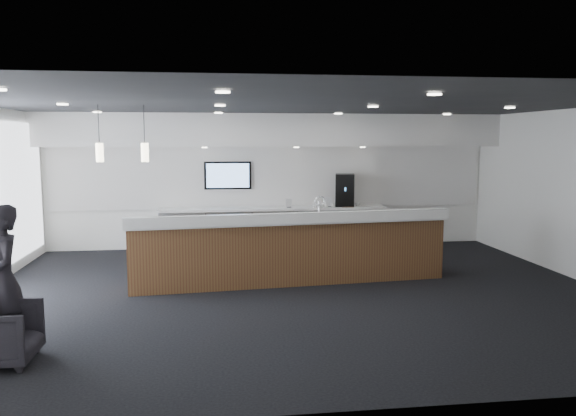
{
  "coord_description": "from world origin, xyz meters",
  "views": [
    {
      "loc": [
        -1.31,
        -8.73,
        2.47
      ],
      "look_at": [
        0.02,
        1.3,
        1.22
      ],
      "focal_mm": 35.0,
      "sensor_mm": 36.0,
      "label": 1
    }
  ],
  "objects": [
    {
      "name": "wall_tv",
      "position": [
        -1.0,
        3.91,
        1.65
      ],
      "size": [
        1.05,
        0.08,
        0.62
      ],
      "color": "black",
      "rests_on": "back_wall"
    },
    {
      "name": "ceiling",
      "position": [
        0.0,
        0.0,
        3.0
      ],
      "size": [
        10.0,
        8.0,
        0.02
      ],
      "primitive_type": "cube",
      "color": "#232326",
      "rests_on": "back_wall"
    },
    {
      "name": "ground",
      "position": [
        0.0,
        0.0,
        0.0
      ],
      "size": [
        10.0,
        10.0,
        0.0
      ],
      "primitive_type": "plane",
      "color": "black",
      "rests_on": "ground"
    },
    {
      "name": "back_wall",
      "position": [
        0.0,
        4.0,
        1.5
      ],
      "size": [
        10.0,
        0.02,
        3.0
      ],
      "primitive_type": "cube",
      "color": "white",
      "rests_on": "ground"
    },
    {
      "name": "lounge_guest",
      "position": [
        -3.73,
        -2.06,
        0.86
      ],
      "size": [
        0.67,
        0.75,
        1.72
      ],
      "primitive_type": "imported",
      "rotation": [
        0.0,
        0.0,
        -1.06
      ],
      "color": "black",
      "rests_on": "ground"
    },
    {
      "name": "alcove_panel",
      "position": [
        0.0,
        3.97,
        1.6
      ],
      "size": [
        9.8,
        0.06,
        1.4
      ],
      "primitive_type": "cube",
      "color": "white",
      "rests_on": "back_wall"
    },
    {
      "name": "info_sign_right",
      "position": [
        1.23,
        3.53,
        1.06
      ],
      "size": [
        0.16,
        0.05,
        0.22
      ],
      "primitive_type": "cube",
      "rotation": [
        0.0,
        0.0,
        0.19
      ],
      "color": "white",
      "rests_on": "back_credenza"
    },
    {
      "name": "cup_4",
      "position": [
        1.33,
        3.53,
        1.0
      ],
      "size": [
        0.14,
        0.14,
        0.09
      ],
      "primitive_type": "imported",
      "rotation": [
        0.0,
        0.0,
        2.58
      ],
      "color": "white",
      "rests_on": "back_credenza"
    },
    {
      "name": "cup_3",
      "position": [
        1.47,
        3.53,
        1.0
      ],
      "size": [
        0.13,
        0.13,
        0.09
      ],
      "primitive_type": "imported",
      "rotation": [
        0.0,
        0.0,
        1.94
      ],
      "color": "white",
      "rests_on": "back_credenza"
    },
    {
      "name": "cup_5",
      "position": [
        1.19,
        3.53,
        1.0
      ],
      "size": [
        0.11,
        0.11,
        0.09
      ],
      "primitive_type": "imported",
      "rotation": [
        0.0,
        0.0,
        3.23
      ],
      "color": "white",
      "rests_on": "back_credenza"
    },
    {
      "name": "pendant_right",
      "position": [
        -3.1,
        0.8,
        2.25
      ],
      "size": [
        0.12,
        0.12,
        0.3
      ],
      "primitive_type": "cylinder",
      "color": "beige",
      "rests_on": "ceiling"
    },
    {
      "name": "cup_1",
      "position": [
        1.75,
        3.53,
        1.0
      ],
      "size": [
        0.14,
        0.14,
        0.09
      ],
      "primitive_type": "imported",
      "rotation": [
        0.0,
        0.0,
        0.65
      ],
      "color": "white",
      "rests_on": "back_credenza"
    },
    {
      "name": "cup_2",
      "position": [
        1.61,
        3.53,
        1.0
      ],
      "size": [
        0.12,
        0.12,
        0.09
      ],
      "primitive_type": "imported",
      "rotation": [
        0.0,
        0.0,
        1.29
      ],
      "color": "white",
      "rests_on": "back_credenza"
    },
    {
      "name": "back_credenza",
      "position": [
        -0.0,
        3.64,
        0.48
      ],
      "size": [
        5.06,
        0.66,
        0.95
      ],
      "color": "#989AA0",
      "rests_on": "ground"
    },
    {
      "name": "cup_6",
      "position": [
        1.05,
        3.53,
        1.0
      ],
      "size": [
        0.14,
        0.14,
        0.09
      ],
      "primitive_type": "imported",
      "rotation": [
        0.0,
        0.0,
        3.87
      ],
      "color": "white",
      "rests_on": "back_credenza"
    },
    {
      "name": "ceiling_can_lights",
      "position": [
        0.0,
        0.0,
        2.97
      ],
      "size": [
        7.0,
        5.0,
        0.02
      ],
      "primitive_type": null,
      "color": "silver",
      "rests_on": "ceiling"
    },
    {
      "name": "cup_0",
      "position": [
        1.89,
        3.53,
        1.0
      ],
      "size": [
        0.1,
        0.1,
        0.09
      ],
      "primitive_type": "imported",
      "color": "white",
      "rests_on": "back_credenza"
    },
    {
      "name": "info_sign_left",
      "position": [
        0.33,
        3.55,
        1.05
      ],
      "size": [
        0.14,
        0.05,
        0.19
      ],
      "primitive_type": "cube",
      "rotation": [
        0.0,
        0.0,
        0.25
      ],
      "color": "white",
      "rests_on": "back_credenza"
    },
    {
      "name": "cup_7",
      "position": [
        0.91,
        3.53,
        1.0
      ],
      "size": [
        0.12,
        0.12,
        0.09
      ],
      "primitive_type": "imported",
      "rotation": [
        0.0,
        0.0,
        4.52
      ],
      "color": "white",
      "rests_on": "back_credenza"
    },
    {
      "name": "service_counter",
      "position": [
        -0.03,
        0.71,
        0.57
      ],
      "size": [
        5.53,
        1.38,
        1.49
      ],
      "rotation": [
        0.0,
        0.0,
        0.09
      ],
      "color": "#59311D",
      "rests_on": "ground"
    },
    {
      "name": "armchair",
      "position": [
        -3.65,
        -2.43,
        0.33
      ],
      "size": [
        0.74,
        0.72,
        0.66
      ],
      "primitive_type": "imported",
      "rotation": [
        0.0,
        0.0,
        1.56
      ],
      "color": "black",
      "rests_on": "ground"
    },
    {
      "name": "coffee_machine",
      "position": [
        1.63,
        3.64,
        1.31
      ],
      "size": [
        0.52,
        0.59,
        0.73
      ],
      "rotation": [
        0.0,
        0.0,
        -0.24
      ],
      "color": "black",
      "rests_on": "back_credenza"
    },
    {
      "name": "soffit_bulkhead",
      "position": [
        0.0,
        3.55,
        2.65
      ],
      "size": [
        10.0,
        0.9,
        0.7
      ],
      "primitive_type": "cube",
      "color": "white",
      "rests_on": "back_wall"
    },
    {
      "name": "pendant_left",
      "position": [
        -2.4,
        0.8,
        2.25
      ],
      "size": [
        0.12,
        0.12,
        0.3
      ],
      "primitive_type": "cylinder",
      "color": "beige",
      "rests_on": "ceiling"
    }
  ]
}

